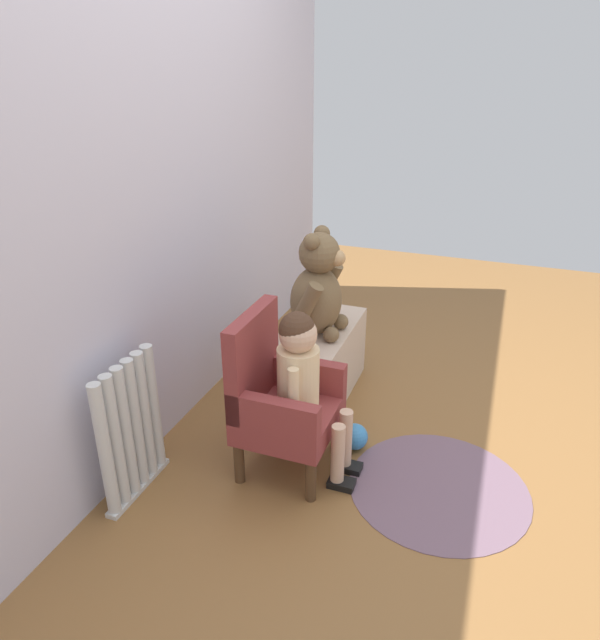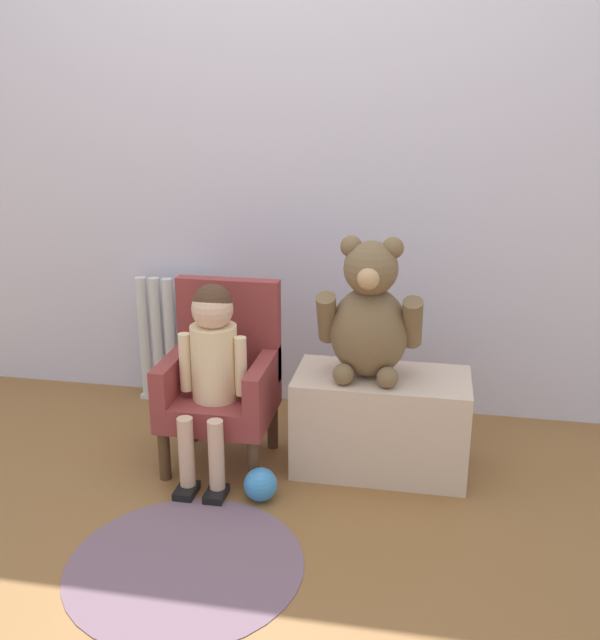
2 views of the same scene
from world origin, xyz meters
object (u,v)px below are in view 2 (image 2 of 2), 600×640
Objects in this scene: child_figure at (212,354)px; large_teddy_bear at (369,317)px; low_bench at (381,422)px; radiator at (177,341)px; floor_rug at (185,564)px; toy_ball at (261,485)px; child_armchair at (222,378)px.

large_teddy_bear is (0.55, 0.13, 0.13)m from child_figure.
low_bench is 0.42m from large_teddy_bear.
child_figure is at bearing -166.93° from low_bench.
large_teddy_bear is (0.91, -0.45, 0.32)m from radiator.
floor_rug is 0.42m from toy_ball.
child_armchair is at bearing -53.03° from radiator.
low_bench is (0.60, 0.03, -0.14)m from child_armchair.
toy_ball is (0.21, -0.28, -0.27)m from child_armchair.
toy_ball is (0.21, -0.17, -0.41)m from child_figure.
floor_rug is (0.07, -0.56, -0.47)m from child_figure.
radiator reaches higher than toy_ball.
radiator is at bearing 110.52° from floor_rug.
child_armchair is 5.84× the size of toy_ball.
low_bench is (0.60, 0.14, -0.28)m from child_figure.
large_teddy_bear is at bearing 13.44° from child_figure.
radiator reaches higher than floor_rug.
low_bench is 0.51m from toy_ball.
floor_rug is at bearing -82.66° from child_figure.
floor_rug is at bearing -109.50° from toy_ball.
toy_ball is (-0.39, -0.31, -0.13)m from low_bench.
toy_ball reaches higher than floor_rug.
low_bench is (0.96, -0.44, -0.10)m from radiator.
floor_rug is at bearing -127.12° from low_bench.
large_teddy_bear reaches higher than radiator.
large_teddy_bear is 0.71× the size of floor_rug.
child_armchair is 0.96× the size of child_figure.
child_figure reaches higher than floor_rug.
radiator is at bearing 155.19° from low_bench.
radiator is at bearing 153.47° from large_teddy_bear.
child_figure reaches higher than toy_ball.
child_armchair reaches higher than low_bench.
floor_rug is (0.43, -1.15, -0.29)m from radiator.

